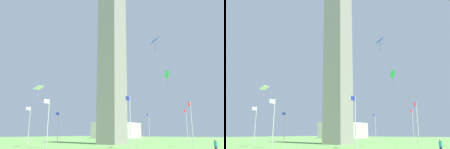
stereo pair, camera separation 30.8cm
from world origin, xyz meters
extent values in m
plane|color=#609347|center=(0.00, 0.00, 0.00)|extent=(260.00, 260.00, 0.00)
cube|color=gray|center=(0.00, 0.00, 19.41)|extent=(4.85, 4.85, 38.83)
cylinder|color=silver|center=(17.18, 0.00, 3.83)|extent=(0.14, 0.14, 7.67)
cube|color=white|center=(17.73, 0.00, 7.22)|extent=(1.00, 0.03, 0.64)
cylinder|color=silver|center=(12.15, 12.15, 3.83)|extent=(0.14, 0.14, 7.67)
cube|color=#1E2D99|center=(12.70, 12.15, 7.22)|extent=(1.00, 0.03, 0.64)
cylinder|color=silver|center=(0.00, 17.18, 3.83)|extent=(0.14, 0.14, 7.67)
cube|color=red|center=(0.55, 17.18, 7.22)|extent=(1.00, 0.03, 0.64)
cylinder|color=silver|center=(-12.15, 12.15, 3.83)|extent=(0.14, 0.14, 7.67)
cube|color=red|center=(-11.60, 12.15, 7.22)|extent=(1.00, 0.03, 0.64)
cylinder|color=silver|center=(-17.18, 0.00, 3.83)|extent=(0.14, 0.14, 7.67)
cube|color=#1E2D99|center=(-16.63, 0.00, 7.22)|extent=(1.00, 0.03, 0.64)
cylinder|color=silver|center=(-12.15, -12.15, 3.83)|extent=(0.14, 0.14, 7.67)
cube|color=red|center=(-11.60, -12.15, 7.22)|extent=(1.00, 0.03, 0.64)
cylinder|color=silver|center=(0.00, -17.18, 3.83)|extent=(0.14, 0.14, 7.67)
cube|color=#1E2D99|center=(0.55, -17.18, 7.22)|extent=(1.00, 0.03, 0.64)
cylinder|color=silver|center=(12.15, -12.15, 3.83)|extent=(0.14, 0.14, 7.67)
cube|color=white|center=(12.70, -12.15, 7.22)|extent=(1.00, 0.03, 0.64)
cylinder|color=teal|center=(13.43, 23.87, 1.10)|extent=(0.32, 0.32, 0.61)
sphere|color=tan|center=(13.43, 23.87, 1.53)|extent=(0.24, 0.24, 0.24)
cube|color=white|center=(17.19, -3.11, 9.87)|extent=(1.38, 1.28, 0.56)
cylinder|color=#A7A7A7|center=(17.19, -3.11, 8.79)|extent=(0.04, 0.04, 1.61)
cube|color=green|center=(2.41, 14.18, 12.71)|extent=(0.90, 1.10, 1.35)
cylinder|color=#208035|center=(2.41, 14.18, 11.62)|extent=(0.04, 0.04, 1.62)
cube|color=blue|center=(10.19, 15.71, 16.33)|extent=(1.79, 1.75, 0.91)
cylinder|color=#233C9D|center=(10.19, 15.71, 15.20)|extent=(0.04, 0.04, 1.69)
cube|color=beige|center=(-51.05, -34.33, 3.65)|extent=(23.52, 12.46, 7.30)
camera|label=1|loc=(41.66, 30.48, 2.19)|focal=37.59mm
camera|label=2|loc=(41.48, 30.73, 2.19)|focal=37.59mm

